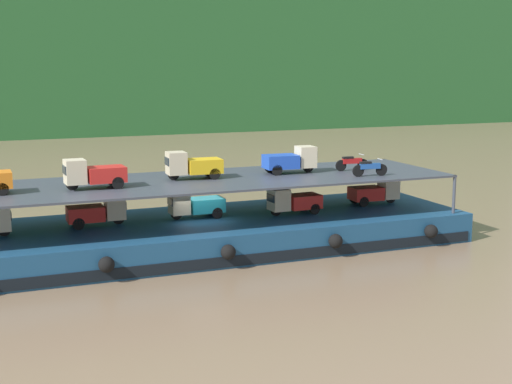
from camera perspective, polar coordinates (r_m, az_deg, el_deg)
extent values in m
plane|color=#7F664C|center=(35.88, -4.44, -4.56)|extent=(400.00, 400.00, 0.00)
cube|color=navy|center=(35.70, -4.45, -3.40)|extent=(27.03, 7.75, 1.50)
cube|color=black|center=(32.23, -2.34, -5.59)|extent=(26.49, 0.06, 0.50)
sphere|color=black|center=(30.59, -11.85, -5.69)|extent=(0.68, 0.68, 0.68)
sphere|color=black|center=(31.93, -2.23, -4.81)|extent=(0.68, 0.68, 0.68)
sphere|color=black|center=(34.07, 6.38, -3.91)|extent=(0.68, 0.68, 0.68)
sphere|color=black|center=(36.89, 13.80, -3.06)|extent=(0.68, 0.68, 0.68)
cylinder|color=#383D47|center=(43.67, 10.13, 1.29)|extent=(0.16, 0.16, 2.00)
cylinder|color=#383D47|center=(38.18, 15.53, -0.17)|extent=(0.16, 0.16, 2.00)
cube|color=#383D47|center=(35.17, -4.51, 0.88)|extent=(25.43, 6.95, 0.10)
cube|color=beige|center=(33.82, -19.78, -1.99)|extent=(0.90, 1.00, 1.10)
cube|color=#19232D|center=(33.82, -19.00, -1.75)|extent=(0.04, 0.85, 0.38)
cylinder|color=black|center=(33.94, -19.47, -2.88)|extent=(0.56, 0.14, 0.56)
cube|color=red|center=(34.74, -13.47, -1.69)|extent=(1.71, 1.21, 0.70)
cube|color=beige|center=(34.91, -11.21, -1.22)|extent=(0.91, 1.01, 1.10)
cube|color=#19232D|center=(34.97, -10.46, -0.99)|extent=(0.05, 0.85, 0.38)
cylinder|color=black|center=(35.05, -10.94, -2.08)|extent=(0.56, 0.14, 0.56)
cylinder|color=black|center=(34.24, -13.98, -2.48)|extent=(0.56, 0.14, 0.56)
cylinder|color=black|center=(35.27, -14.21, -2.13)|extent=(0.56, 0.14, 0.56)
cube|color=teal|center=(36.02, -4.01, -1.02)|extent=(1.71, 1.22, 0.70)
cube|color=#C6B793|center=(35.57, -6.15, -0.87)|extent=(0.91, 1.01, 1.10)
cube|color=#19232D|center=(35.42, -6.89, -0.75)|extent=(0.05, 0.85, 0.38)
cylinder|color=black|center=(35.63, -6.37, -1.76)|extent=(0.56, 0.15, 0.56)
cylinder|color=black|center=(36.70, -3.68, -1.37)|extent=(0.56, 0.15, 0.56)
cylinder|color=black|center=(35.72, -3.13, -1.68)|extent=(0.56, 0.15, 0.56)
cube|color=red|center=(36.95, 3.77, -0.74)|extent=(1.75, 1.28, 0.70)
cube|color=beige|center=(36.28, 1.83, -0.60)|extent=(0.95, 1.04, 1.10)
cube|color=#19232D|center=(36.05, 1.17, -0.49)|extent=(0.08, 0.85, 0.38)
cylinder|color=black|center=(36.32, 1.62, -1.47)|extent=(0.57, 0.17, 0.56)
cylinder|color=black|center=(37.66, 3.92, -1.08)|extent=(0.57, 0.17, 0.56)
cylinder|color=black|center=(36.75, 4.71, -1.36)|extent=(0.57, 0.17, 0.56)
cube|color=red|center=(39.59, 8.76, -0.11)|extent=(1.76, 1.28, 0.70)
cube|color=beige|center=(40.22, 10.54, 0.29)|extent=(0.95, 1.04, 1.10)
cube|color=#19232D|center=(40.44, 11.12, 0.48)|extent=(0.08, 0.85, 0.38)
cylinder|color=black|center=(40.39, 10.70, -0.47)|extent=(0.57, 0.17, 0.56)
cylinder|color=black|center=(39.01, 8.59, -0.78)|extent=(0.57, 0.17, 0.56)
cylinder|color=black|center=(39.93, 7.89, -0.51)|extent=(0.57, 0.17, 0.56)
cylinder|color=black|center=(33.74, -19.71, 0.50)|extent=(0.56, 0.15, 0.56)
cylinder|color=black|center=(32.69, -19.61, 0.21)|extent=(0.56, 0.15, 0.56)
cube|color=red|center=(33.43, -11.88, 1.40)|extent=(1.75, 1.27, 0.70)
cube|color=beige|center=(33.13, -14.25, 1.58)|extent=(0.94, 1.04, 1.10)
cube|color=#19232D|center=(33.04, -15.06, 1.71)|extent=(0.08, 0.85, 0.38)
cylinder|color=black|center=(33.19, -14.47, 0.62)|extent=(0.57, 0.16, 0.56)
cylinder|color=black|center=(34.08, -11.40, 0.98)|extent=(0.57, 0.16, 0.56)
cylinder|color=black|center=(33.06, -10.98, 0.72)|extent=(0.57, 0.16, 0.56)
cube|color=gold|center=(35.56, -4.18, 2.10)|extent=(1.75, 1.27, 0.70)
cube|color=#C6B793|center=(35.18, -6.38, 2.31)|extent=(0.94, 1.03, 1.10)
cube|color=#19232D|center=(35.06, -7.13, 2.44)|extent=(0.07, 0.85, 0.38)
cylinder|color=black|center=(35.23, -6.60, 1.41)|extent=(0.57, 0.16, 0.56)
cylinder|color=black|center=(36.22, -3.79, 1.69)|extent=(0.57, 0.16, 0.56)
cylinder|color=black|center=(35.21, -3.31, 1.45)|extent=(0.57, 0.16, 0.56)
cube|color=#1E47B7|center=(37.05, 1.98, 2.44)|extent=(1.77, 1.29, 0.70)
cube|color=beige|center=(37.54, 3.98, 2.83)|extent=(0.96, 1.05, 1.10)
cube|color=#19232D|center=(37.71, 4.65, 3.02)|extent=(0.09, 0.85, 0.38)
cylinder|color=black|center=(37.67, 4.19, 2.01)|extent=(0.57, 0.17, 0.56)
cylinder|color=black|center=(36.47, 1.68, 1.77)|extent=(0.57, 0.17, 0.56)
cylinder|color=black|center=(37.46, 1.12, 1.99)|extent=(0.57, 0.17, 0.56)
cylinder|color=black|center=(36.95, 9.99, 1.76)|extent=(0.61, 0.15, 0.60)
cylinder|color=black|center=(36.38, 8.16, 1.68)|extent=(0.61, 0.15, 0.60)
cube|color=#1E4C99|center=(36.63, 9.09, 2.06)|extent=(1.11, 0.29, 0.28)
cube|color=black|center=(36.49, 8.75, 2.32)|extent=(0.62, 0.25, 0.12)
cylinder|color=#B2B2B7|center=(36.83, 9.88, 2.60)|extent=(0.09, 0.55, 0.04)
cylinder|color=black|center=(38.80, 8.53, 2.19)|extent=(0.60, 0.13, 0.60)
cylinder|color=black|center=(38.22, 6.80, 2.11)|extent=(0.60, 0.13, 0.60)
cube|color=#B21919|center=(38.48, 7.68, 2.48)|extent=(1.11, 0.26, 0.28)
cube|color=black|center=(38.34, 7.35, 2.73)|extent=(0.61, 0.23, 0.12)
cylinder|color=#B2B2B7|center=(38.69, 8.42, 2.99)|extent=(0.07, 0.55, 0.04)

